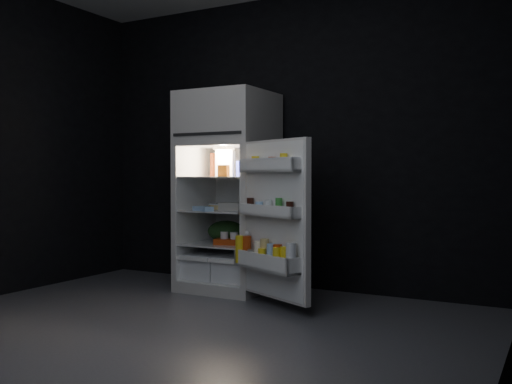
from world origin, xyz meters
The scene contains 18 objects.
floor centered at (0.00, 0.00, 0.00)m, with size 4.00×3.40×0.00m, color #58585D.
wall_back centered at (0.00, 1.70, 1.35)m, with size 4.00×0.00×2.70m, color black.
wall_right centered at (2.00, 0.00, 1.35)m, with size 0.00×3.40×2.70m, color black.
refrigerator centered at (-0.40, 1.32, 0.96)m, with size 0.76×0.71×1.78m.
fridge_door centered at (0.32, 0.78, 0.68)m, with size 0.73×0.49×1.22m.
milk_jug centered at (-0.47, 1.37, 1.15)m, with size 0.16×0.16×0.24m, color white.
mayo_jar centered at (-0.29, 1.37, 1.10)m, with size 0.11×0.11×0.14m, color #212DB7.
jam_jar centered at (-0.18, 1.25, 1.09)m, with size 0.09×0.09×0.13m, color black.
amber_bottle centered at (-0.62, 1.42, 1.14)m, with size 0.08×0.08×0.22m, color #C85020.
small_carton centered at (-0.33, 1.10, 1.08)m, with size 0.09×0.07×0.10m, color #C76717.
egg_carton centered at (-0.28, 1.22, 0.76)m, with size 0.28×0.11×0.07m, color gray.
pie centered at (-0.50, 1.40, 0.75)m, with size 0.30×0.30×0.04m, color tan.
flat_package centered at (-0.49, 1.03, 0.75)m, with size 0.19×0.10×0.04m, color #95BCE6.
wrapped_pkg centered at (-0.21, 1.38, 0.75)m, with size 0.13×0.11×0.05m, color #F8ECCB.
produce_bag centered at (-0.44, 1.34, 0.52)m, with size 0.35×0.30×0.20m, color #193815.
yogurt_tray centered at (-0.31, 1.19, 0.45)m, with size 0.27×0.14×0.05m, color #A9370E.
small_can_red centered at (-0.30, 1.43, 0.47)m, with size 0.07×0.07×0.09m, color #A9370E.
small_can_silver centered at (-0.19, 1.45, 0.47)m, with size 0.06×0.06×0.09m, color #B9B8BD.
Camera 1 is at (2.28, -3.10, 1.04)m, focal length 40.00 mm.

